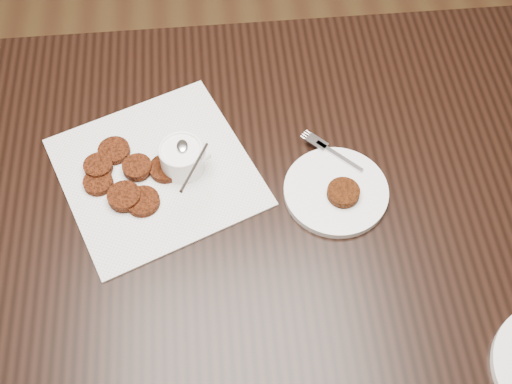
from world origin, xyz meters
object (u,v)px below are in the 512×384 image
Objects in this scene: napkin at (157,172)px; table at (243,283)px; plate_with_patty at (336,189)px; sauce_ramekin at (180,148)px.

table is at bearing -23.94° from napkin.
table is 0.41m from napkin.
napkin is (-0.15, 0.07, 0.38)m from table.
sauce_ramekin is at bearing 163.31° from plate_with_patty.
sauce_ramekin is 0.29m from plate_with_patty.
plate_with_patty is (0.32, -0.08, 0.01)m from napkin.
plate_with_patty is at bearing -13.27° from napkin.
plate_with_patty reaches higher than napkin.
table is 0.43m from plate_with_patty.
napkin reaches higher than table.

